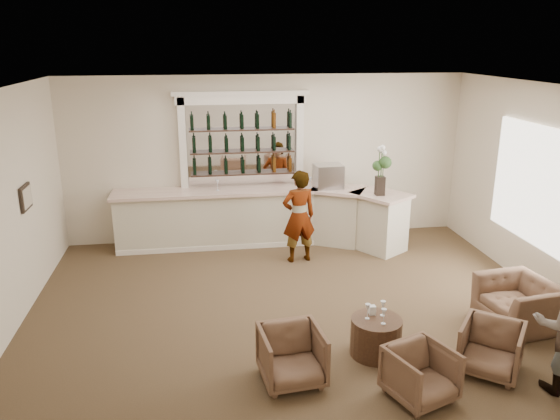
# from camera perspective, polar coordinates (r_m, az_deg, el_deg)

# --- Properties ---
(ground) EXTENTS (8.00, 8.00, 0.00)m
(ground) POSITION_cam_1_polar(r_m,az_deg,el_deg) (8.31, 1.79, -10.84)
(ground) COLOR brown
(ground) RESTS_ON ground
(room_shell) EXTENTS (8.04, 7.02, 3.32)m
(room_shell) POSITION_cam_1_polar(r_m,az_deg,el_deg) (8.21, 2.18, 6.20)
(room_shell) COLOR beige
(room_shell) RESTS_ON ground
(bar_counter) EXTENTS (5.72, 1.80, 1.14)m
(bar_counter) POSITION_cam_1_polar(r_m,az_deg,el_deg) (10.80, -1.87, -0.76)
(bar_counter) COLOR beige
(bar_counter) RESTS_ON ground
(back_bar_alcove) EXTENTS (2.64, 0.25, 3.00)m
(back_bar_alcove) POSITION_cam_1_polar(r_m,az_deg,el_deg) (10.81, -3.99, 7.20)
(back_bar_alcove) COLOR white
(back_bar_alcove) RESTS_ON ground
(cocktail_table) EXTENTS (0.66, 0.66, 0.50)m
(cocktail_table) POSITION_cam_1_polar(r_m,az_deg,el_deg) (7.35, 9.99, -12.89)
(cocktail_table) COLOR #49301F
(cocktail_table) RESTS_ON ground
(sommelier) EXTENTS (0.69, 0.51, 1.72)m
(sommelier) POSITION_cam_1_polar(r_m,az_deg,el_deg) (9.92, 1.98, -0.67)
(sommelier) COLOR gray
(sommelier) RESTS_ON ground
(armchair_left) EXTENTS (0.80, 0.82, 0.68)m
(armchair_left) POSITION_cam_1_polar(r_m,az_deg,el_deg) (6.70, 1.25, -14.99)
(armchair_left) COLOR brown
(armchair_left) RESTS_ON ground
(armchair_center) EXTENTS (0.87, 0.89, 0.63)m
(armchair_center) POSITION_cam_1_polar(r_m,az_deg,el_deg) (6.62, 14.49, -16.27)
(armchair_center) COLOR brown
(armchair_center) RESTS_ON ground
(armchair_right) EXTENTS (0.98, 0.99, 0.65)m
(armchair_right) POSITION_cam_1_polar(r_m,az_deg,el_deg) (7.33, 21.18, -13.33)
(armchair_right) COLOR brown
(armchair_right) RESTS_ON ground
(armchair_far) EXTENTS (1.04, 1.15, 0.67)m
(armchair_far) POSITION_cam_1_polar(r_m,az_deg,el_deg) (8.59, 23.68, -8.93)
(armchair_far) COLOR brown
(armchair_far) RESTS_ON ground
(espresso_machine) EXTENTS (0.56, 0.48, 0.47)m
(espresso_machine) POSITION_cam_1_polar(r_m,az_deg,el_deg) (10.76, 5.05, 3.54)
(espresso_machine) COLOR #B0B0B5
(espresso_machine) RESTS_ON bar_counter
(flower_vase) EXTENTS (0.25, 0.25, 0.95)m
(flower_vase) POSITION_cam_1_polar(r_m,az_deg,el_deg) (10.30, 10.50, 4.42)
(flower_vase) COLOR black
(flower_vase) RESTS_ON bar_counter
(wine_glass_bar_left) EXTENTS (0.07, 0.07, 0.21)m
(wine_glass_bar_left) POSITION_cam_1_polar(r_m,az_deg,el_deg) (10.62, -6.54, 2.60)
(wine_glass_bar_left) COLOR white
(wine_glass_bar_left) RESTS_ON bar_counter
(wine_glass_bar_right) EXTENTS (0.07, 0.07, 0.21)m
(wine_glass_bar_right) POSITION_cam_1_polar(r_m,az_deg,el_deg) (10.77, 3.19, 2.89)
(wine_glass_bar_right) COLOR white
(wine_glass_bar_right) RESTS_ON bar_counter
(wine_glass_tbl_a) EXTENTS (0.07, 0.07, 0.21)m
(wine_glass_tbl_a) POSITION_cam_1_polar(r_m,az_deg,el_deg) (7.17, 9.13, -10.42)
(wine_glass_tbl_a) COLOR white
(wine_glass_tbl_a) RESTS_ON cocktail_table
(wine_glass_tbl_b) EXTENTS (0.07, 0.07, 0.21)m
(wine_glass_tbl_b) POSITION_cam_1_polar(r_m,az_deg,el_deg) (7.28, 10.69, -10.07)
(wine_glass_tbl_b) COLOR white
(wine_glass_tbl_b) RESTS_ON cocktail_table
(wine_glass_tbl_c) EXTENTS (0.07, 0.07, 0.21)m
(wine_glass_tbl_c) POSITION_cam_1_polar(r_m,az_deg,el_deg) (7.09, 10.78, -10.88)
(wine_glass_tbl_c) COLOR white
(wine_glass_tbl_c) RESTS_ON cocktail_table
(napkin_holder) EXTENTS (0.08, 0.08, 0.12)m
(napkin_holder) POSITION_cam_1_polar(r_m,az_deg,el_deg) (7.32, 9.62, -10.27)
(napkin_holder) COLOR white
(napkin_holder) RESTS_ON cocktail_table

